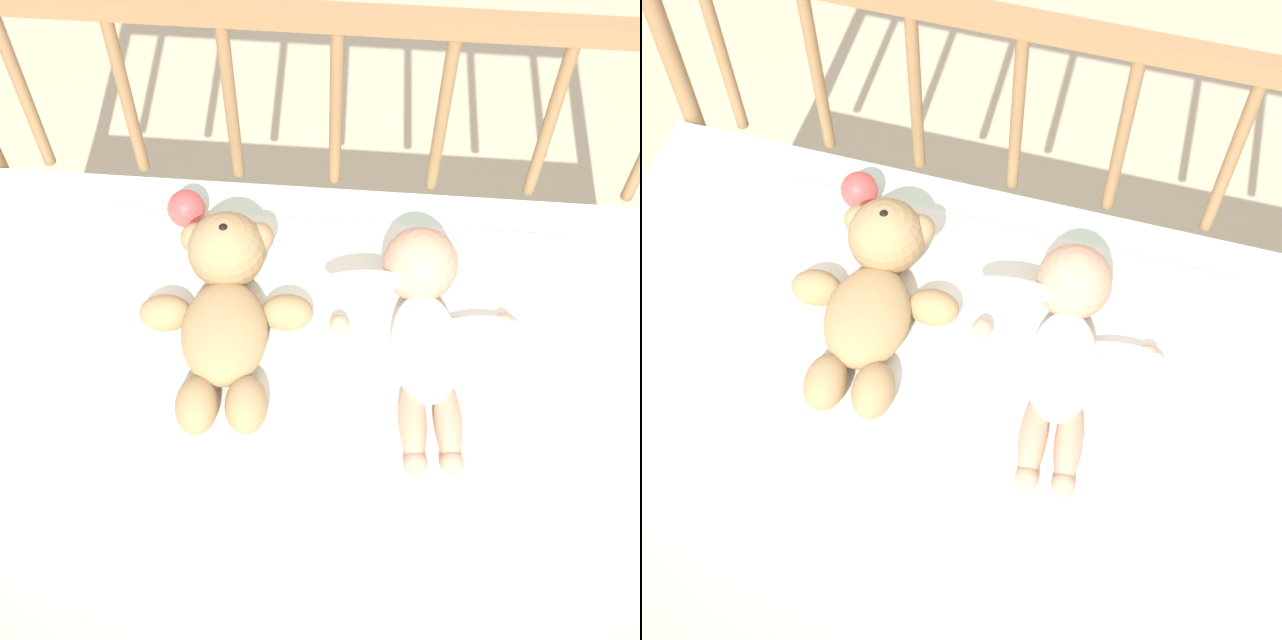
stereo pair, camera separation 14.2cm
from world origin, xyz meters
The scene contains 7 objects.
ground_plane centered at (0.00, 0.00, 0.00)m, with size 12.00×12.00×0.00m, color #C6B293.
crib_mattress centered at (0.00, 0.00, 0.26)m, with size 1.32×0.61×0.51m.
crib_rail centered at (0.00, 0.33, 0.64)m, with size 1.32×0.04×0.90m.
blanket centered at (0.02, -0.03, 0.52)m, with size 0.83×0.52×0.01m.
teddy_bear centered at (-0.16, 0.01, 0.56)m, with size 0.29×0.39×0.13m.
baby centered at (0.17, 0.01, 0.56)m, with size 0.33×0.42×0.13m.
toy_ball centered at (-0.26, 0.21, 0.55)m, with size 0.07×0.07×0.07m.
Camera 2 is at (0.20, -0.71, 1.80)m, focal length 50.00 mm.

